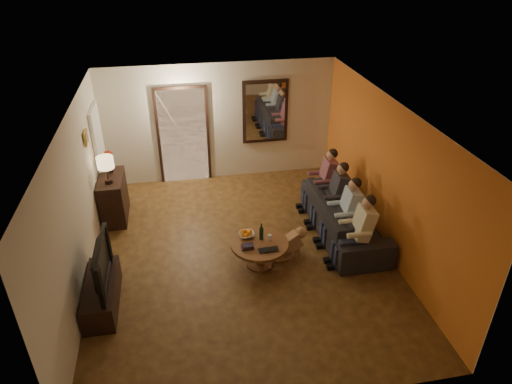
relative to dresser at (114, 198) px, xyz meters
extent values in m
cube|color=#432812|center=(2.25, -1.64, -0.44)|extent=(5.00, 6.00, 0.01)
cube|color=white|center=(2.25, -1.64, 2.16)|extent=(5.00, 6.00, 0.01)
cube|color=beige|center=(2.25, 1.36, 0.86)|extent=(5.00, 0.02, 2.60)
cube|color=beige|center=(2.25, -4.64, 0.86)|extent=(5.00, 0.02, 2.60)
cube|color=beige|center=(-0.25, -1.64, 0.86)|extent=(0.02, 6.00, 2.60)
cube|color=beige|center=(4.75, -1.64, 0.86)|extent=(0.02, 6.00, 2.60)
cube|color=orange|center=(4.74, -1.64, 0.86)|extent=(0.01, 6.00, 2.60)
cube|color=#FFE0A5|center=(1.45, 1.34, 0.61)|extent=(1.00, 0.06, 2.10)
cube|color=black|center=(1.45, 1.33, 0.61)|extent=(1.12, 0.04, 2.22)
cube|color=silver|center=(1.70, 1.34, 0.46)|extent=(0.45, 0.03, 1.70)
cube|color=black|center=(3.25, 1.32, 1.06)|extent=(1.00, 0.05, 1.40)
cube|color=white|center=(3.25, 1.29, 1.06)|extent=(0.86, 0.02, 1.26)
cube|color=white|center=(-0.21, 0.66, 0.58)|extent=(0.06, 0.85, 2.04)
cube|color=#B28C33|center=(-0.22, -0.34, 1.41)|extent=(0.03, 0.28, 0.24)
cube|color=brown|center=(-0.21, -0.34, 1.41)|extent=(0.01, 0.22, 0.18)
cube|color=black|center=(0.00, 0.00, 0.00)|extent=(0.45, 0.99, 0.88)
cube|color=black|center=(0.00, -2.48, -0.23)|extent=(0.45, 1.27, 0.42)
imported|color=black|center=(0.00, -2.48, 0.32)|extent=(1.16, 0.15, 0.67)
imported|color=black|center=(4.20, -1.32, -0.08)|extent=(2.47, 0.98, 0.72)
cylinder|color=brown|center=(2.49, -1.98, -0.21)|extent=(1.12, 1.12, 0.45)
imported|color=white|center=(2.31, -1.76, 0.04)|extent=(0.26, 0.26, 0.06)
cylinder|color=silver|center=(2.67, -1.93, 0.06)|extent=(0.06, 0.06, 0.10)
imported|color=black|center=(2.59, -2.26, 0.02)|extent=(0.33, 0.22, 0.03)
camera|label=1|loc=(1.32, -7.97, 4.45)|focal=32.00mm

